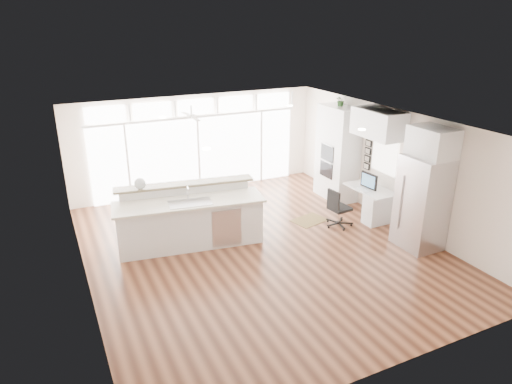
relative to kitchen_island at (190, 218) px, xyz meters
name	(u,v)px	position (x,y,z in m)	size (l,w,h in m)	color
floor	(260,248)	(1.28, -0.81, -0.64)	(7.00, 8.00, 0.02)	#472416
ceiling	(261,124)	(1.28, -0.81, 2.07)	(7.00, 8.00, 0.02)	white
wall_back	(197,144)	(1.28, 3.19, 0.72)	(7.00, 0.04, 2.70)	white
wall_front	(396,287)	(1.28, -4.81, 0.72)	(7.00, 0.04, 2.70)	white
wall_left	(79,220)	(-2.22, -0.81, 0.72)	(0.04, 8.00, 2.70)	white
wall_right	(394,167)	(4.78, -0.81, 0.72)	(0.04, 8.00, 2.70)	white
glass_wall	(198,155)	(1.28, 3.13, 0.42)	(5.80, 0.06, 2.08)	white
transom_row	(196,107)	(1.28, 3.13, 1.75)	(5.90, 0.06, 0.40)	white
desk_window	(385,155)	(4.74, -0.51, 0.92)	(0.04, 0.85, 0.85)	white
ceiling_fan	(191,112)	(0.78, 1.99, 1.85)	(1.16, 1.16, 0.32)	silver
recessed_lights	(256,123)	(1.28, -0.61, 2.05)	(3.40, 3.00, 0.02)	white
oven_cabinet	(337,153)	(4.45, 0.99, 0.62)	(0.64, 1.20, 2.50)	white
desk_nook	(369,203)	(4.41, -0.51, -0.25)	(0.72, 1.30, 0.76)	white
upper_cabinets	(379,123)	(4.45, -0.51, 1.72)	(0.64, 1.30, 0.64)	white
refrigerator	(422,203)	(4.39, -2.16, 0.37)	(0.76, 0.90, 2.00)	silver
fridge_cabinet	(433,142)	(4.45, -2.16, 1.67)	(0.64, 0.90, 0.60)	white
framed_photos	(368,155)	(4.74, 0.11, 0.77)	(0.06, 0.22, 0.80)	black
kitchen_island	(190,218)	(0.00, 0.00, 0.00)	(3.15, 1.19, 1.25)	white
rug	(309,220)	(2.99, -0.05, -0.62)	(0.81, 0.58, 0.01)	#3C2A13
office_chair	(340,208)	(3.45, -0.60, -0.17)	(0.48, 0.44, 0.92)	black
fishbowl	(140,184)	(-0.88, 0.54, 0.75)	(0.24, 0.24, 0.24)	silver
monitor	(369,181)	(4.33, -0.51, 0.34)	(0.08, 0.51, 0.42)	black
keyboard	(363,190)	(4.16, -0.51, 0.14)	(0.13, 0.34, 0.02)	white
potted_plant	(341,102)	(4.45, 0.99, 1.99)	(0.27, 0.31, 0.24)	#285122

